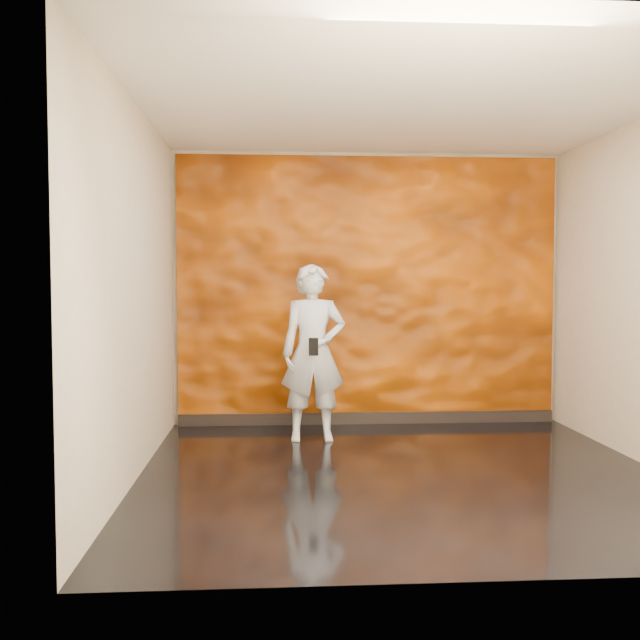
{
  "coord_description": "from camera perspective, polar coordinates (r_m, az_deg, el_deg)",
  "views": [
    {
      "loc": [
        -0.98,
        -5.35,
        1.46
      ],
      "look_at": [
        -0.57,
        0.89,
        1.13
      ],
      "focal_mm": 40.0,
      "sensor_mm": 36.0,
      "label": 1
    }
  ],
  "objects": [
    {
      "name": "room",
      "position": [
        5.44,
        6.61,
        2.31
      ],
      "size": [
        4.02,
        4.02,
        2.81
      ],
      "color": "black",
      "rests_on": "ground"
    },
    {
      "name": "feature_wall",
      "position": [
        7.38,
        3.86,
        2.35
      ],
      "size": [
        3.9,
        0.06,
        2.75
      ],
      "primitive_type": "cube",
      "color": "#D65800",
      "rests_on": "ground"
    },
    {
      "name": "baseboard",
      "position": [
        7.47,
        3.86,
        -7.83
      ],
      "size": [
        3.9,
        0.04,
        0.12
      ],
      "primitive_type": "cube",
      "color": "black",
      "rests_on": "ground"
    },
    {
      "name": "man",
      "position": [
        6.6,
        -0.54,
        -2.63
      ],
      "size": [
        0.6,
        0.4,
        1.63
      ],
      "primitive_type": "imported",
      "rotation": [
        0.0,
        0.0,
        0.02
      ],
      "color": "#A2A7B1",
      "rests_on": "ground"
    },
    {
      "name": "phone",
      "position": [
        6.33,
        -0.52,
        -2.15
      ],
      "size": [
        0.09,
        0.03,
        0.16
      ],
      "primitive_type": "cube",
      "rotation": [
        0.0,
        0.0,
        -0.18
      ],
      "color": "black",
      "rests_on": "man"
    }
  ]
}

